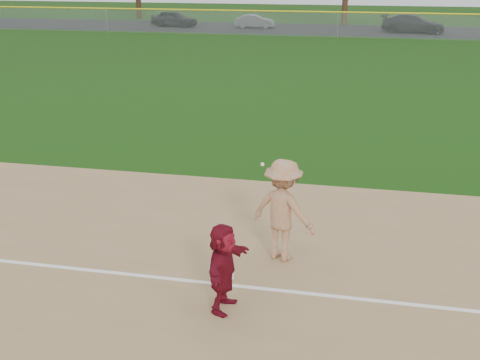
% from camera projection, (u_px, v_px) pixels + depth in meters
% --- Properties ---
extents(ground, '(160.00, 160.00, 0.00)m').
position_uv_depth(ground, '(225.00, 265.00, 12.14)').
color(ground, '#163E0B').
rests_on(ground, ground).
extents(foul_line, '(60.00, 0.10, 0.01)m').
position_uv_depth(foul_line, '(215.00, 284.00, 11.40)').
color(foul_line, white).
rests_on(foul_line, infield_dirt).
extents(parking_asphalt, '(120.00, 10.00, 0.01)m').
position_uv_depth(parking_asphalt, '(341.00, 30.00, 54.46)').
color(parking_asphalt, black).
rests_on(parking_asphalt, ground).
extents(first_base, '(0.55, 0.55, 0.09)m').
position_uv_depth(first_base, '(221.00, 273.00, 11.70)').
color(first_base, silver).
rests_on(first_base, infield_dirt).
extents(base_runner, '(0.67, 1.55, 1.61)m').
position_uv_depth(base_runner, '(223.00, 268.00, 10.31)').
color(base_runner, maroon).
rests_on(base_runner, infield_dirt).
extents(car_left, '(4.58, 2.37, 1.49)m').
position_uv_depth(car_left, '(174.00, 19.00, 56.85)').
color(car_left, black).
rests_on(car_left, parking_asphalt).
extents(car_mid, '(3.83, 1.88, 1.21)m').
position_uv_depth(car_mid, '(254.00, 21.00, 55.77)').
color(car_mid, '#54575B').
rests_on(car_mid, parking_asphalt).
extents(car_right, '(5.61, 3.11, 1.54)m').
position_uv_depth(car_right, '(413.00, 24.00, 51.83)').
color(car_right, black).
rests_on(car_right, parking_asphalt).
extents(first_base_play, '(1.56, 1.24, 2.12)m').
position_uv_depth(first_base_play, '(283.00, 210.00, 12.05)').
color(first_base_play, '#9B9B9D').
rests_on(first_base_play, infield_dirt).
extents(outfield_fence, '(110.00, 0.12, 110.00)m').
position_uv_depth(outfield_fence, '(339.00, 13.00, 48.27)').
color(outfield_fence, '#999EA0').
rests_on(outfield_fence, ground).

